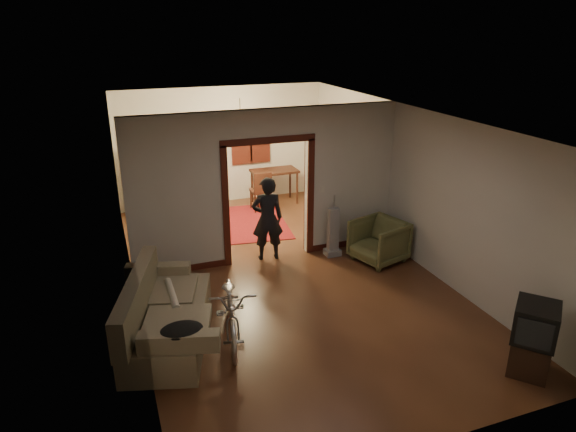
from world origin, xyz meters
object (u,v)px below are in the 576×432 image
bicycle (232,308)px  person (267,219)px  armchair (379,241)px  desk (275,187)px  sofa (168,307)px  locker (166,179)px

bicycle → person: size_ratio=1.09×
armchair → bicycle: bearing=-81.6°
bicycle → desk: 5.80m
sofa → armchair: size_ratio=2.50×
person → desk: (1.15, 2.97, -0.38)m
bicycle → armchair: size_ratio=2.00×
locker → person: bearing=-79.0°
sofa → armchair: (4.00, 1.21, -0.11)m
person → locker: (-1.41, 3.13, 0.03)m
armchair → desk: 3.86m
sofa → desk: size_ratio=1.96×
bicycle → desk: size_ratio=1.57×
sofa → locker: locker is taller
bicycle → desk: bearing=76.3°
armchair → locker: bearing=-156.7°
desk → person: bearing=-98.8°
locker → desk: 2.60m
bicycle → locker: (-0.12, 5.42, 0.37)m
armchair → person: 2.09m
bicycle → locker: size_ratio=1.05×
desk → locker: bearing=-171.1°
sofa → desk: 5.97m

